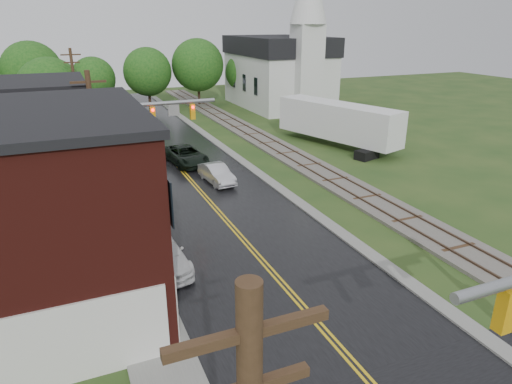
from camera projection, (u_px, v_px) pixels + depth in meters
main_road at (185, 175)px, 35.90m from camera, size 10.00×90.00×0.02m
curb_right at (228, 152)px, 42.19m from camera, size 0.80×70.00×0.12m
sidewalk_left at (111, 209)px, 29.32m from camera, size 2.40×50.00×0.12m
yellow_house at (21, 166)px, 27.30m from camera, size 8.00×7.00×6.40m
darkred_building at (43, 145)px, 35.77m from camera, size 7.00×6.00×4.40m
church at (282, 64)px, 61.62m from camera, size 10.40×18.40×20.00m
railroad at (273, 146)px, 43.84m from camera, size 3.20×80.00×0.30m
traffic_signal_far at (142, 123)px, 30.30m from camera, size 7.34×0.43×7.20m
utility_pole_b at (97, 151)px, 24.86m from camera, size 1.80×0.28×9.00m
utility_pole_c at (76, 95)px, 43.80m from camera, size 1.80×0.28×9.00m
tree_left_e at (53, 92)px, 44.65m from camera, size 6.40×6.40×8.16m
suv_dark at (186, 155)px, 38.28m from camera, size 3.19×5.76×1.53m
sedan_silver at (217, 174)px, 33.90m from camera, size 1.85×4.28×1.37m
pickup_white at (160, 253)px, 22.23m from camera, size 2.48×5.26×1.48m
semi_trailer at (338, 121)px, 43.37m from camera, size 6.62×13.34×4.07m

